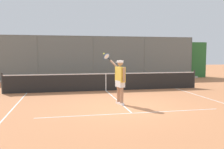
# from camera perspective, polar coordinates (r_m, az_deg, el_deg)

# --- Properties ---
(ground_plane) EXTENTS (60.00, 60.00, 0.00)m
(ground_plane) POSITION_cam_1_polar(r_m,az_deg,el_deg) (9.42, 2.91, -7.56)
(ground_plane) COLOR #C67A4C
(court_line_markings) EXTENTS (8.37, 9.37, 0.01)m
(court_line_markings) POSITION_cam_1_polar(r_m,az_deg,el_deg) (8.10, 5.44, -9.66)
(court_line_markings) COLOR white
(court_line_markings) RESTS_ON ground
(fence_backdrop) EXTENTS (19.37, 1.37, 3.36)m
(fence_backdrop) POSITION_cam_1_polar(r_m,az_deg,el_deg) (19.13, -4.63, 3.32)
(fence_backdrop) COLOR slate
(fence_backdrop) RESTS_ON ground
(tennis_net) EXTENTS (10.75, 0.09, 1.07)m
(tennis_net) POSITION_cam_1_polar(r_m,az_deg,el_deg) (13.26, -1.47, -1.71)
(tennis_net) COLOR #2D2D2D
(tennis_net) RESTS_ON ground
(tennis_player) EXTENTS (0.74, 1.35, 2.07)m
(tennis_player) POSITION_cam_1_polar(r_m,az_deg,el_deg) (9.64, 1.87, -0.88)
(tennis_player) COLOR silver
(tennis_player) RESTS_ON ground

